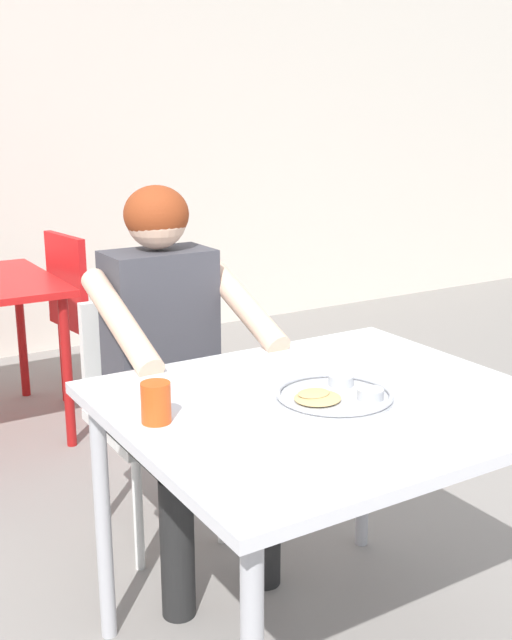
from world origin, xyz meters
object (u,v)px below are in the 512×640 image
object	(u,v)px
table_foreground	(327,427)
chair_foreground	(147,400)
chair_red_right	(91,308)
drinking_cup	(156,401)
diner_foreground	(172,346)
thali_tray	(335,394)

from	to	relation	value
table_foreground	chair_foreground	bearing A→B (deg)	96.24
chair_red_right	drinking_cup	bearing A→B (deg)	-105.32
diner_foreground	chair_red_right	size ratio (longest dim) A/B	1.38
table_foreground	chair_foreground	distance (m)	0.93
table_foreground	thali_tray	distance (m)	0.09
thali_tray	chair_red_right	size ratio (longest dim) A/B	0.33
table_foreground	diner_foreground	world-z (taller)	diner_foreground
thali_tray	chair_red_right	world-z (taller)	chair_red_right
table_foreground	chair_red_right	bearing A→B (deg)	86.36
chair_foreground	thali_tray	bearing A→B (deg)	-83.05
drinking_cup	table_foreground	bearing A→B (deg)	-10.64
diner_foreground	chair_red_right	bearing A→B (deg)	80.79
chair_foreground	table_foreground	bearing A→B (deg)	-83.76
thali_tray	drinking_cup	xyz separation A→B (m)	(-0.44, 0.09, 0.04)
drinking_cup	diner_foreground	xyz separation A→B (m)	(0.33, 0.61, -0.08)
chair_foreground	diner_foreground	distance (m)	0.33
thali_tray	drinking_cup	size ratio (longest dim) A/B	3.07
table_foreground	thali_tray	xyz separation A→B (m)	(0.01, -0.01, 0.09)
drinking_cup	diner_foreground	world-z (taller)	diner_foreground
drinking_cup	chair_red_right	bearing A→B (deg)	74.68
table_foreground	drinking_cup	distance (m)	0.45
diner_foreground	chair_red_right	world-z (taller)	diner_foreground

